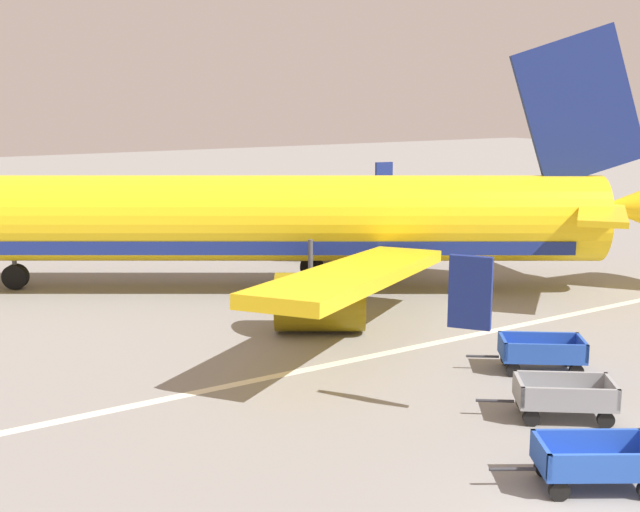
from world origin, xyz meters
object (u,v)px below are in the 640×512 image
Objects in this scene: airplane at (277,220)px; baggage_cart_third_in_row at (595,462)px; baggage_cart_fourth_in_row at (564,397)px; baggage_cart_far_end at (541,353)px.

airplane is 9.83× the size of baggage_cart_third_in_row.
baggage_cart_far_end is (2.39, 2.97, 0.00)m from baggage_cart_fourth_in_row.
baggage_cart_fourth_in_row is at bearing -93.59° from airplane.
baggage_cart_far_end is at bearing -84.57° from airplane.
baggage_cart_third_in_row is at bearing -129.55° from baggage_cart_fourth_in_row.
airplane is 14.24m from baggage_cart_far_end.
airplane reaches higher than baggage_cart_third_in_row.
baggage_cart_third_in_row and baggage_cart_far_end have the same top height.
airplane is 10.20× the size of baggage_cart_fourth_in_row.
baggage_cart_far_end is (1.33, -13.96, -2.45)m from airplane.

